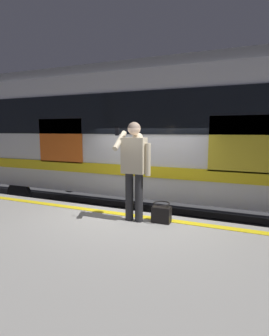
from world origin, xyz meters
TOP-DOWN VIEW (x-y plane):
  - ground_plane at (0.00, 0.00)m, footprint 24.46×24.46m
  - platform at (0.00, 2.37)m, footprint 12.10×4.73m
  - safety_line at (0.00, 0.30)m, footprint 11.86×0.16m
  - track_rail_near at (0.00, -1.43)m, footprint 15.73×0.08m
  - track_rail_far at (0.00, -2.87)m, footprint 15.73×0.08m
  - train_carriage at (0.19, -2.15)m, footprint 11.91×3.01m
  - passenger at (-0.18, 0.53)m, footprint 0.57×0.55m
  - handbag at (-0.65, 0.43)m, footprint 0.32×0.29m

SIDE VIEW (x-z plane):
  - ground_plane at x=0.00m, z-range 0.00..0.00m
  - track_rail_near at x=0.00m, z-range 0.00..0.16m
  - track_rail_far at x=0.00m, z-range 0.00..0.16m
  - platform at x=0.00m, z-range 0.00..0.88m
  - safety_line at x=0.00m, z-range 0.88..0.89m
  - handbag at x=-0.65m, z-range 0.87..1.21m
  - passenger at x=-0.18m, z-range 1.04..2.75m
  - train_carriage at x=0.19m, z-range 0.54..4.35m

